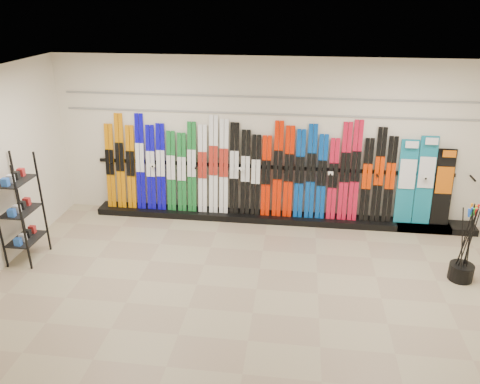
# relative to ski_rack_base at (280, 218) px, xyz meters

# --- Properties ---
(floor) EXTENTS (8.00, 8.00, 0.00)m
(floor) POSITION_rel_ski_rack_base_xyz_m (-0.22, -2.28, -0.06)
(floor) COLOR gray
(floor) RESTS_ON ground
(back_wall) EXTENTS (8.00, 0.00, 8.00)m
(back_wall) POSITION_rel_ski_rack_base_xyz_m (-0.22, 0.22, 1.44)
(back_wall) COLOR beige
(back_wall) RESTS_ON floor
(ceiling) EXTENTS (8.00, 8.00, 0.00)m
(ceiling) POSITION_rel_ski_rack_base_xyz_m (-0.22, -2.28, 2.94)
(ceiling) COLOR silver
(ceiling) RESTS_ON back_wall
(ski_rack_base) EXTENTS (8.00, 0.40, 0.12)m
(ski_rack_base) POSITION_rel_ski_rack_base_xyz_m (0.00, 0.00, 0.00)
(ski_rack_base) COLOR black
(ski_rack_base) RESTS_ON floor
(skis) EXTENTS (5.38, 0.27, 1.83)m
(skis) POSITION_rel_ski_rack_base_xyz_m (-0.68, 0.07, 0.89)
(skis) COLOR #CC7604
(skis) RESTS_ON ski_rack_base
(snowboards) EXTENTS (0.95, 0.24, 1.59)m
(snowboards) POSITION_rel_ski_rack_base_xyz_m (2.54, 0.08, 0.81)
(snowboards) COLOR #14728C
(snowboards) RESTS_ON ski_rack_base
(accessory_rack) EXTENTS (0.40, 0.60, 1.73)m
(accessory_rack) POSITION_rel_ski_rack_base_xyz_m (-3.97, -1.88, 0.80)
(accessory_rack) COLOR black
(accessory_rack) RESTS_ON floor
(pole_bin) EXTENTS (0.36, 0.36, 0.25)m
(pole_bin) POSITION_rel_ski_rack_base_xyz_m (2.79, -1.63, 0.07)
(pole_bin) COLOR black
(pole_bin) RESTS_ON floor
(ski_poles) EXTENTS (0.31, 0.28, 1.18)m
(ski_poles) POSITION_rel_ski_rack_base_xyz_m (2.79, -1.62, 0.55)
(ski_poles) COLOR black
(ski_poles) RESTS_ON pole_bin
(slatwall_rail_0) EXTENTS (7.60, 0.02, 0.03)m
(slatwall_rail_0) POSITION_rel_ski_rack_base_xyz_m (-0.22, 0.20, 1.94)
(slatwall_rail_0) COLOR gray
(slatwall_rail_0) RESTS_ON back_wall
(slatwall_rail_1) EXTENTS (7.60, 0.02, 0.03)m
(slatwall_rail_1) POSITION_rel_ski_rack_base_xyz_m (-0.22, 0.20, 2.24)
(slatwall_rail_1) COLOR gray
(slatwall_rail_1) RESTS_ON back_wall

